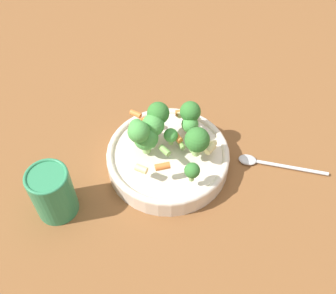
% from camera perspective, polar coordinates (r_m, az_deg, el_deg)
% --- Properties ---
extents(ground_plane, '(3.00, 3.00, 0.00)m').
position_cam_1_polar(ground_plane, '(0.79, 0.00, -2.50)').
color(ground_plane, brown).
extents(bowl, '(0.24, 0.24, 0.04)m').
position_cam_1_polar(bowl, '(0.77, 0.00, -1.47)').
color(bowl, beige).
rests_on(bowl, ground_plane).
extents(pasta_salad, '(0.17, 0.20, 0.09)m').
position_cam_1_polar(pasta_salad, '(0.72, -0.01, 2.40)').
color(pasta_salad, '#8CB766').
rests_on(pasta_salad, bowl).
extents(cup, '(0.07, 0.07, 0.10)m').
position_cam_1_polar(cup, '(0.71, -16.43, -6.32)').
color(cup, '#2D7F51').
rests_on(cup, ground_plane).
extents(spoon, '(0.15, 0.12, 0.01)m').
position_cam_1_polar(spoon, '(0.81, 14.05, -2.27)').
color(spoon, silver).
rests_on(spoon, ground_plane).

